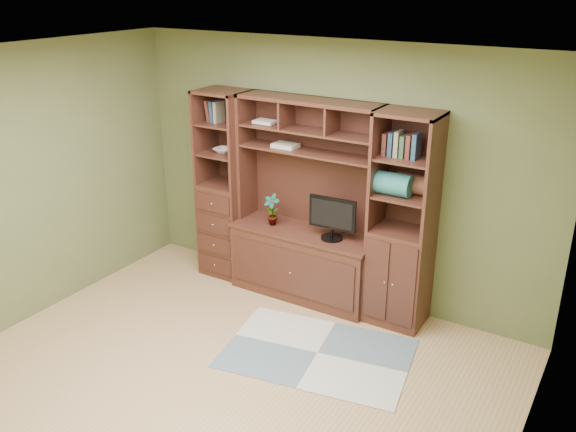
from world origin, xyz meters
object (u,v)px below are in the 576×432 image
Objects in this scene: right_tower at (402,222)px; center_hutch at (304,203)px; left_tower at (225,185)px; monitor at (332,211)px.

center_hutch is at bearing -177.77° from right_tower.
center_hutch is 1.00× the size of left_tower.
monitor is (1.34, -0.07, -0.00)m from left_tower.
right_tower reaches higher than monitor.
right_tower is 3.49× the size of monitor.
center_hutch is 1.00× the size of right_tower.
left_tower is at bearing 177.71° from center_hutch.
center_hutch is 1.03m from right_tower.
left_tower and right_tower have the same top height.
right_tower is at bearing 2.71° from monitor.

